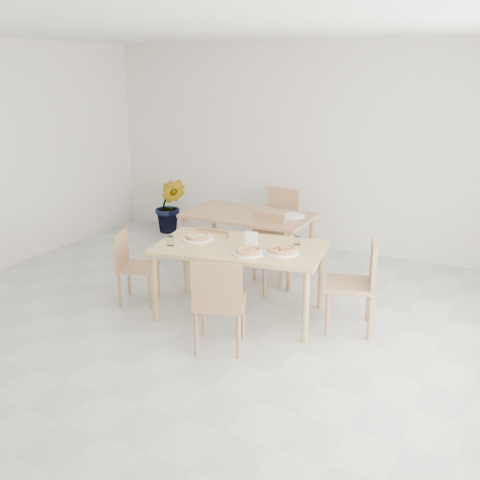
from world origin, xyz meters
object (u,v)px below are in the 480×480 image
at_px(plate_margherita, 248,253).
at_px(pizza_margherita, 248,251).
at_px(second_table, 249,220).
at_px(potted_plant, 170,206).
at_px(tumbler_b, 297,241).
at_px(chair_back_n, 280,217).
at_px(chair_back_s, 218,255).
at_px(tumbler_a, 170,241).
at_px(plate_empty, 293,216).
at_px(napkin_holder, 251,239).
at_px(main_table, 240,252).
at_px(chair_north, 263,245).
at_px(pizza_pepperoni, 282,250).
at_px(chair_east, 359,278).
at_px(plate_pepperoni, 282,252).
at_px(plate_mushroom, 197,239).
at_px(chair_south, 219,299).
at_px(pizza_mushroom, 197,236).
at_px(chair_west, 131,262).

height_order(plate_margherita, pizza_margherita, pizza_margherita).
relative_size(second_table, potted_plant, 1.80).
height_order(tumbler_b, chair_back_n, chair_back_n).
bearing_deg(chair_back_s, tumbler_a, 75.73).
bearing_deg(plate_empty, napkin_holder, -87.49).
distance_m(main_table, chair_north, 0.86).
bearing_deg(tumbler_b, pizza_pepperoni, -96.88).
distance_m(chair_east, plate_pepperoni, 0.78).
distance_m(plate_mushroom, second_table, 1.20).
bearing_deg(plate_pepperoni, chair_back_n, 113.52).
distance_m(chair_north, pizza_pepperoni, 1.07).
bearing_deg(tumbler_b, chair_east, -7.32).
bearing_deg(plate_pepperoni, chair_south, -108.92).
bearing_deg(chair_south, pizza_margherita, -109.93).
height_order(plate_mushroom, plate_empty, same).
height_order(plate_margherita, plate_empty, same).
xyz_separation_m(main_table, chair_east, (1.18, 0.21, -0.14)).
bearing_deg(pizza_margherita, pizza_mushroom, 164.56).
bearing_deg(plate_mushroom, main_table, 1.36).
bearing_deg(napkin_holder, main_table, -168.78).
height_order(napkin_holder, chair_back_n, same).
bearing_deg(napkin_holder, pizza_pepperoni, -19.45).
xyz_separation_m(plate_mushroom, tumbler_b, (0.99, 0.31, 0.03)).
distance_m(plate_margherita, pizza_pepperoni, 0.33).
bearing_deg(chair_east, plate_margherita, -84.05).
bearing_deg(pizza_margherita, chair_back_s, 138.32).
bearing_deg(chair_east, plate_empty, -150.71).
relative_size(plate_pepperoni, napkin_holder, 2.39).
bearing_deg(potted_plant, plate_margherita, -43.75).
relative_size(chair_east, napkin_holder, 6.37).
relative_size(pizza_mushroom, second_table, 0.21).
relative_size(chair_west, plate_pepperoni, 2.27).
xyz_separation_m(pizza_margherita, tumbler_a, (-0.81, -0.11, 0.02)).
bearing_deg(chair_east, napkin_holder, -97.54).
height_order(napkin_holder, potted_plant, napkin_holder).
xyz_separation_m(main_table, tumbler_a, (-0.63, -0.31, 0.12)).
height_order(pizza_pepperoni, potted_plant, potted_plant).
bearing_deg(chair_back_s, pizza_pepperoni, 154.37).
distance_m(chair_north, plate_empty, 0.56).
bearing_deg(tumbler_b, chair_back_s, 174.34).
relative_size(pizza_margherita, napkin_holder, 2.17).
xyz_separation_m(main_table, chair_north, (-0.12, 0.83, -0.17)).
bearing_deg(main_table, chair_back_n, 92.80).
distance_m(plate_mushroom, plate_empty, 1.43).
xyz_separation_m(chair_south, chair_back_n, (-0.63, 2.83, 0.01)).
relative_size(pizza_mushroom, tumbler_a, 3.37).
height_order(chair_south, potted_plant, chair_south).
relative_size(second_table, chair_back_s, 1.94).
bearing_deg(tumbler_b, chair_north, 138.91).
relative_size(chair_north, pizza_margherita, 2.78).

